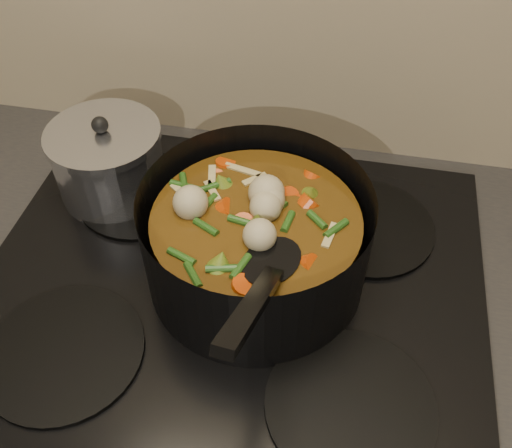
# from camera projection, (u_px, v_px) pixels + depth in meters

# --- Properties ---
(counter) EXTENTS (2.64, 0.64, 0.91)m
(counter) POSITION_uv_depth(u_px,v_px,m) (238.00, 440.00, 1.05)
(counter) COLOR brown
(counter) RESTS_ON ground
(stovetop) EXTENTS (0.62, 0.54, 0.03)m
(stovetop) POSITION_uv_depth(u_px,v_px,m) (230.00, 289.00, 0.71)
(stovetop) COLOR black
(stovetop) RESTS_ON counter
(stockpot) EXTENTS (0.33, 0.39, 0.20)m
(stockpot) POSITION_uv_depth(u_px,v_px,m) (256.00, 242.00, 0.67)
(stockpot) COLOR black
(stockpot) RESTS_ON stovetop
(saucepan) EXTENTS (0.15, 0.15, 0.13)m
(saucepan) POSITION_uv_depth(u_px,v_px,m) (109.00, 162.00, 0.78)
(saucepan) COLOR silver
(saucepan) RESTS_ON stovetop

